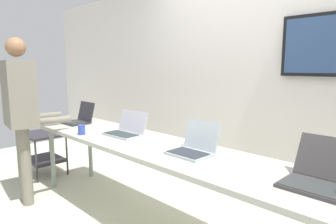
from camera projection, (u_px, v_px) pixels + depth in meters
name	position (u px, v px, depth m)	size (l,w,h in m)	color
back_wall	(248.00, 83.00, 3.11)	(8.00, 0.11, 2.50)	silver
workbench	(171.00, 155.00, 2.42)	(3.64, 0.70, 0.76)	#B0B1A4
laptop_station_0	(79.00, 118.00, 3.52)	(0.31, 0.30, 0.24)	#28262D
laptop_station_1	(126.00, 130.00, 2.91)	(0.39, 0.31, 0.23)	#B0AFBB
laptop_station_2	(194.00, 146.00, 2.28)	(0.32, 0.31, 0.25)	#A8B5B9
laptop_station_3	(322.00, 176.00, 1.66)	(0.38, 0.39, 0.25)	#3B3838
person	(21.00, 105.00, 3.00)	(0.50, 0.63, 1.72)	slate
coffee_mug	(82.00, 130.00, 2.93)	(0.07, 0.07, 0.10)	#30469F
paper_sheet	(75.00, 129.00, 3.19)	(0.22, 0.31, 0.00)	white
storage_cart	(43.00, 147.00, 3.95)	(0.56, 0.44, 0.56)	#2C2830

